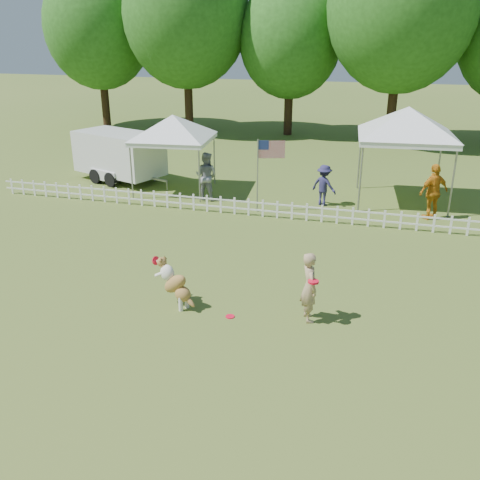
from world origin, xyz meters
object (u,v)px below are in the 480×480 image
(canopy_tent_left, at_px, (174,155))
(spectator_a, at_px, (206,176))
(frisbee_on_turf, at_px, (230,316))
(canopy_tent_right, at_px, (404,156))
(spectator_b, at_px, (324,185))
(dog, at_px, (176,284))
(spectator_c, at_px, (434,192))
(handler, at_px, (310,287))
(flag_pole, at_px, (258,176))
(cargo_trailer, at_px, (119,156))

(canopy_tent_left, relative_size, spectator_a, 1.62)
(frisbee_on_turf, xyz_separation_m, spectator_a, (-3.45, 8.23, 0.88))
(canopy_tent_right, bearing_deg, spectator_b, -159.74)
(canopy_tent_right, bearing_deg, dog, -121.02)
(frisbee_on_turf, relative_size, spectator_c, 0.11)
(dog, bearing_deg, spectator_c, 76.12)
(handler, xyz_separation_m, frisbee_on_turf, (-1.67, -0.38, -0.78))
(frisbee_on_turf, height_order, canopy_tent_right, canopy_tent_right)
(dog, xyz_separation_m, spectator_b, (2.17, 8.60, 0.18))
(dog, height_order, canopy_tent_right, canopy_tent_right)
(spectator_a, bearing_deg, frisbee_on_turf, 120.43)
(canopy_tent_left, bearing_deg, flag_pole, -30.09)
(spectator_c, bearing_deg, dog, 16.87)
(spectator_c, bearing_deg, cargo_trailer, -44.69)
(cargo_trailer, height_order, spectator_b, cargo_trailer)
(cargo_trailer, relative_size, spectator_c, 2.50)
(dog, bearing_deg, cargo_trailer, 145.98)
(frisbee_on_turf, xyz_separation_m, cargo_trailer, (-7.86, 9.85, 1.02))
(canopy_tent_right, relative_size, spectator_a, 1.89)
(cargo_trailer, distance_m, spectator_a, 4.70)
(handler, xyz_separation_m, spectator_b, (-0.83, 8.36, -0.05))
(canopy_tent_right, height_order, spectator_b, canopy_tent_right)
(spectator_a, bearing_deg, dog, 112.38)
(spectator_a, relative_size, spectator_b, 1.21)
(dog, bearing_deg, spectator_a, 126.75)
(cargo_trailer, bearing_deg, dog, -35.97)
(spectator_b, distance_m, spectator_c, 3.73)
(frisbee_on_turf, bearing_deg, cargo_trailer, 128.58)
(cargo_trailer, bearing_deg, spectator_c, 12.61)
(spectator_a, bearing_deg, flag_pole, 165.73)
(frisbee_on_turf, xyz_separation_m, spectator_c, (4.53, 8.22, 0.93))
(spectator_a, bearing_deg, handler, 130.82)
(frisbee_on_turf, height_order, spectator_c, spectator_c)
(frisbee_on_turf, height_order, flag_pole, flag_pole)
(dog, distance_m, spectator_b, 8.87)
(canopy_tent_right, relative_size, spectator_c, 1.80)
(canopy_tent_left, bearing_deg, dog, -73.95)
(dog, relative_size, spectator_c, 0.60)
(canopy_tent_right, height_order, cargo_trailer, canopy_tent_right)
(flag_pole, bearing_deg, handler, -84.94)
(dog, distance_m, frisbee_on_turf, 1.45)
(spectator_c, bearing_deg, handler, 32.80)
(canopy_tent_left, distance_m, canopy_tent_right, 8.56)
(canopy_tent_right, bearing_deg, flag_pole, -155.93)
(canopy_tent_left, bearing_deg, canopy_tent_right, 0.25)
(canopy_tent_left, xyz_separation_m, canopy_tent_right, (8.49, 1.01, 0.23))
(flag_pole, bearing_deg, spectator_c, -9.26)
(dog, bearing_deg, flag_pole, 111.57)
(cargo_trailer, distance_m, spectator_b, 8.78)
(spectator_a, bearing_deg, spectator_b, -165.51)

